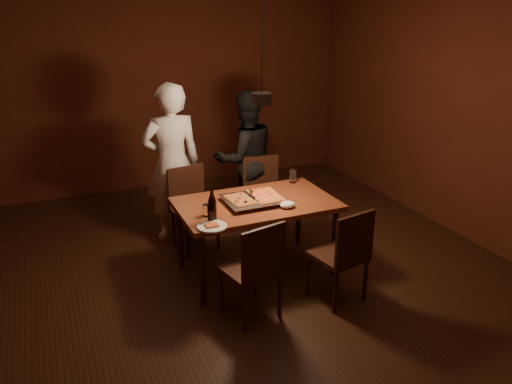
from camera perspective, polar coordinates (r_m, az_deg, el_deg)
name	(u,v)px	position (r m, az deg, el deg)	size (l,w,h in m)	color
room_shell	(262,138)	(4.50, 0.64, 6.24)	(6.00, 6.00, 6.00)	#381B0F
dining_table	(256,209)	(4.80, 0.00, -1.94)	(1.50, 0.90, 0.75)	brown
chair_far_left	(191,200)	(5.43, -7.45, -0.95)	(0.48, 0.48, 0.49)	#38190F
chair_far_right	(263,188)	(5.73, 0.77, 0.41)	(0.48, 0.48, 0.49)	#38190F
chair_near_left	(256,263)	(4.13, 0.00, -8.10)	(0.50, 0.50, 0.49)	#38190F
chair_near_right	(345,248)	(4.42, 10.17, -6.35)	(0.49, 0.49, 0.49)	#38190F
pizza_tray	(254,200)	(4.74, -0.27, -0.97)	(0.55, 0.45, 0.05)	silver
pizza_meat	(240,199)	(4.67, -1.82, -0.85)	(0.21, 0.34, 0.02)	maroon
pizza_cheese	(266,195)	(4.78, 1.14, -0.37)	(0.26, 0.41, 0.02)	gold
spatula	(253,196)	(4.74, -0.30, -0.47)	(0.09, 0.24, 0.04)	silver
beer_bottle_a	(211,209)	(4.32, -5.20, -1.96)	(0.06, 0.06, 0.23)	black
beer_bottle_b	(212,206)	(4.33, -5.03, -1.57)	(0.07, 0.07, 0.28)	black
water_glass_left	(206,210)	(4.46, -5.70, -2.09)	(0.07, 0.07, 0.11)	silver
water_glass_right	(293,176)	(5.28, 4.24, 1.82)	(0.07, 0.07, 0.14)	silver
plate_slice	(212,226)	(4.25, -5.06, -3.94)	(0.26, 0.26, 0.03)	white
napkin	(287,205)	(4.63, 3.61, -1.45)	(0.15, 0.11, 0.06)	white
diner_white	(172,163)	(5.57, -9.56, 3.27)	(0.64, 0.42, 1.77)	white
diner_dark	(245,159)	(5.92, -1.22, 3.83)	(0.78, 0.61, 1.61)	black
pendant_lamp	(262,97)	(4.43, 0.66, 10.77)	(0.18, 0.18, 1.10)	black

